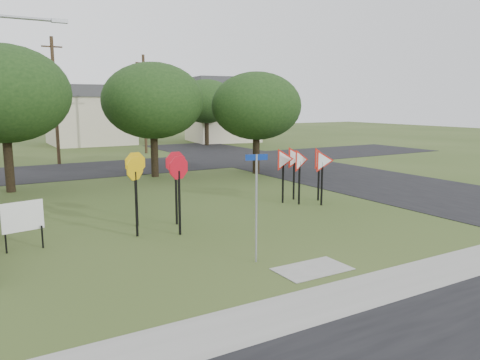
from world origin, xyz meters
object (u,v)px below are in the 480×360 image
object	(u,v)px
info_board	(23,218)
yield_sign_cluster	(304,162)
stop_sign_cluster	(156,174)
street_name_sign	(256,201)

from	to	relation	value
info_board	yield_sign_cluster	bearing A→B (deg)	5.88
stop_sign_cluster	info_board	world-z (taller)	stop_sign_cluster
info_board	stop_sign_cluster	bearing A→B (deg)	1.95
street_name_sign	info_board	size ratio (longest dim) A/B	2.01
street_name_sign	info_board	world-z (taller)	street_name_sign
street_name_sign	info_board	xyz separation A→B (m)	(-5.51, 4.44, -0.74)
stop_sign_cluster	yield_sign_cluster	world-z (taller)	stop_sign_cluster
yield_sign_cluster	street_name_sign	bearing A→B (deg)	-137.24
street_name_sign	stop_sign_cluster	xyz separation A→B (m)	(-1.18, 4.59, 0.25)
yield_sign_cluster	info_board	bearing A→B (deg)	-174.12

